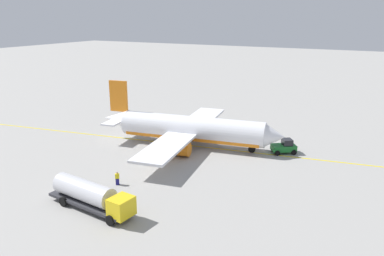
{
  "coord_description": "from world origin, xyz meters",
  "views": [
    {
      "loc": [
        27.74,
        -51.87,
        20.28
      ],
      "look_at": [
        0.0,
        0.0,
        3.0
      ],
      "focal_mm": 35.97,
      "sensor_mm": 36.0,
      "label": 1
    }
  ],
  "objects_px": {
    "pushback_tug": "(284,147)",
    "refueling_worker": "(117,178)",
    "fuel_tanker": "(91,195)",
    "airplane": "(189,129)",
    "safety_cone_nose": "(268,140)"
  },
  "relations": [
    {
      "from": "fuel_tanker",
      "to": "refueling_worker",
      "type": "height_order",
      "value": "fuel_tanker"
    },
    {
      "from": "airplane",
      "to": "safety_cone_nose",
      "type": "distance_m",
      "value": 13.4
    },
    {
      "from": "pushback_tug",
      "to": "safety_cone_nose",
      "type": "height_order",
      "value": "pushback_tug"
    },
    {
      "from": "safety_cone_nose",
      "to": "pushback_tug",
      "type": "bearing_deg",
      "value": -46.09
    },
    {
      "from": "refueling_worker",
      "to": "safety_cone_nose",
      "type": "xyz_separation_m",
      "value": [
        11.39,
        25.15,
        -0.46
      ]
    },
    {
      "from": "fuel_tanker",
      "to": "airplane",
      "type": "bearing_deg",
      "value": 92.08
    },
    {
      "from": "fuel_tanker",
      "to": "pushback_tug",
      "type": "height_order",
      "value": "fuel_tanker"
    },
    {
      "from": "fuel_tanker",
      "to": "refueling_worker",
      "type": "bearing_deg",
      "value": 104.07
    },
    {
      "from": "airplane",
      "to": "fuel_tanker",
      "type": "bearing_deg",
      "value": -87.92
    },
    {
      "from": "fuel_tanker",
      "to": "safety_cone_nose",
      "type": "height_order",
      "value": "fuel_tanker"
    },
    {
      "from": "pushback_tug",
      "to": "refueling_worker",
      "type": "bearing_deg",
      "value": -125.69
    },
    {
      "from": "fuel_tanker",
      "to": "pushback_tug",
      "type": "distance_m",
      "value": 30.75
    },
    {
      "from": "refueling_worker",
      "to": "safety_cone_nose",
      "type": "height_order",
      "value": "refueling_worker"
    },
    {
      "from": "fuel_tanker",
      "to": "safety_cone_nose",
      "type": "distance_m",
      "value": 33.05
    },
    {
      "from": "airplane",
      "to": "safety_cone_nose",
      "type": "relative_size",
      "value": 42.65
    }
  ]
}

